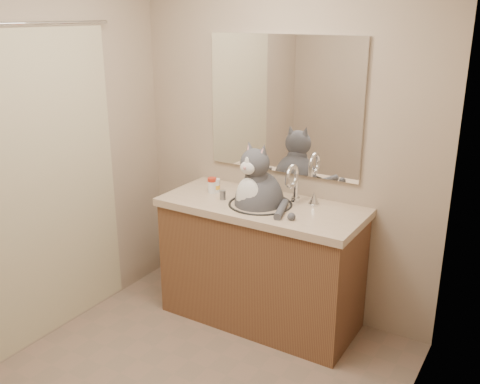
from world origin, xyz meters
name	(u,v)px	position (x,y,z in m)	size (l,w,h in m)	color
room	(166,193)	(0.00, 0.00, 1.20)	(2.22, 2.52, 2.42)	#7C6856
vanity	(261,260)	(0.00, 0.96, 0.44)	(1.34, 0.59, 1.12)	brown
mirror	(283,105)	(0.00, 1.24, 1.45)	(1.10, 0.02, 0.90)	white
shower_curtain	(41,186)	(-1.05, 0.10, 1.03)	(0.02, 1.30, 1.93)	#C2B493
cat	(258,198)	(-0.02, 0.94, 0.89)	(0.44, 0.41, 0.63)	#4C4C52
pill_bottle_redcap	(212,185)	(-0.40, 0.98, 0.90)	(0.07, 0.07, 0.11)	white
pill_bottle_orange	(216,186)	(-0.38, 1.01, 0.90)	(0.06, 0.06, 0.09)	white
grey_canister	(223,195)	(-0.26, 0.90, 0.88)	(0.05, 0.05, 0.06)	slate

